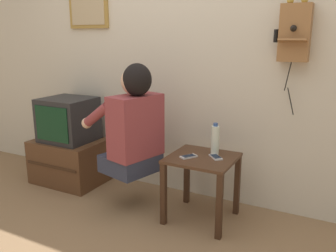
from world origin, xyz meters
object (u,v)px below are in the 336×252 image
object	(u,v)px
television	(68,119)
cell_phone_spare	(216,157)
wall_phone_antique	(295,33)
person	(133,124)
framed_picture	(88,3)
cell_phone_held	(189,156)
water_bottle	(215,140)

from	to	relation	value
television	cell_phone_spare	world-z (taller)	television
wall_phone_antique	person	bearing A→B (deg)	-158.53
television	framed_picture	world-z (taller)	framed_picture
television	wall_phone_antique	world-z (taller)	wall_phone_antique
person	cell_phone_held	bearing A→B (deg)	-71.92
framed_picture	water_bottle	world-z (taller)	framed_picture
water_bottle	television	bearing A→B (deg)	-179.97
television	person	bearing A→B (deg)	-12.33
cell_phone_held	water_bottle	distance (m)	0.24
wall_phone_antique	water_bottle	xyz separation A→B (m)	(-0.47, -0.24, -0.77)
framed_picture	cell_phone_spare	xyz separation A→B (m)	(1.41, -0.36, -1.15)
wall_phone_antique	cell_phone_held	distance (m)	1.14
television	cell_phone_held	distance (m)	1.32
cell_phone_spare	framed_picture	bearing A→B (deg)	122.04
person	cell_phone_spare	distance (m)	0.68
television	wall_phone_antique	size ratio (longest dim) A/B	0.56
cell_phone_spare	cell_phone_held	bearing A→B (deg)	160.42
wall_phone_antique	cell_phone_spare	size ratio (longest dim) A/B	6.14
television	water_bottle	size ratio (longest dim) A/B	1.89
wall_phone_antique	water_bottle	distance (m)	0.93
framed_picture	television	bearing A→B (deg)	-104.55
framed_picture	cell_phone_spare	bearing A→B (deg)	-14.35
person	wall_phone_antique	distance (m)	1.34
person	water_bottle	world-z (taller)	person
cell_phone_held	framed_picture	bearing A→B (deg)	-167.57
wall_phone_antique	framed_picture	bearing A→B (deg)	178.64
television	water_bottle	world-z (taller)	television
framed_picture	person	bearing A→B (deg)	-31.18
wall_phone_antique	water_bottle	size ratio (longest dim) A/B	3.37
framed_picture	wall_phone_antique	bearing A→B (deg)	-1.36
person	cell_phone_spare	bearing A→B (deg)	-65.67
television	cell_phone_held	size ratio (longest dim) A/B	3.30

